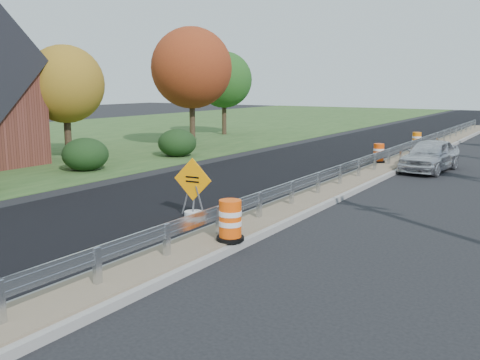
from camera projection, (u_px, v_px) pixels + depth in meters
The scene contains 15 objects.
ground at pixel (318, 199), 18.37m from camera, with size 140.00×140.00×0.00m, color black.
grass_verge_near at pixel (74, 138), 39.30m from camera, with size 30.00×120.00×0.03m, color #2C4D21.
milled_overlay at pixel (319, 157), 29.00m from camera, with size 7.20×120.00×0.01m, color black.
median at pixel (388, 166), 25.01m from camera, with size 1.60×55.00×0.23m.
guardrail at pixel (395, 151), 25.73m from camera, with size 0.10×46.15×0.72m.
hedge_mid at pixel (85, 154), 24.28m from camera, with size 2.09×2.09×1.52m, color black.
hedge_north at pixel (177, 143), 29.01m from camera, with size 2.09×2.09×1.52m, color black.
tree_near_yellow at pixel (65, 84), 27.23m from camera, with size 3.96×3.96×5.88m.
tree_near_red at pixel (192, 68), 32.66m from camera, with size 4.95×4.95×7.35m.
tree_near_back at pixel (224, 80), 41.01m from camera, with size 4.29×4.29×6.37m.
caution_sign at pixel (193, 202), 15.94m from camera, with size 1.28×0.53×1.77m.
barrel_median_near at pixel (230, 221), 12.70m from camera, with size 0.67×0.67×0.98m.
barrel_median_mid at pixel (379, 153), 25.36m from camera, with size 0.61×0.61×0.89m.
barrel_median_far at pixel (417, 140), 31.16m from camera, with size 0.62×0.62×0.91m.
car_silver at pixel (430, 155), 24.18m from camera, with size 1.73×4.30×1.46m, color silver.
Camera 1 is at (7.33, -16.61, 3.92)m, focal length 40.00 mm.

